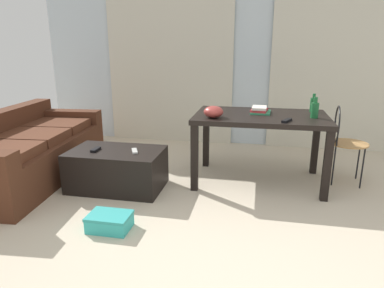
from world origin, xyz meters
The scene contains 16 objects.
ground_plane centered at (0.00, 1.20, 0.00)m, with size 7.69×7.69×0.00m, color beige.
wall_back centered at (0.00, 3.20, 1.24)m, with size 6.29×0.10×2.48m, color silver.
curtains centered at (0.00, 3.12, 1.14)m, with size 4.30×0.03×2.28m.
couch centered at (-2.39, 1.28, 0.30)m, with size 1.09×2.14×0.73m.
coffee_table centered at (-1.28, 1.19, 0.21)m, with size 0.95×0.59×0.41m.
craft_table centered at (0.16, 1.67, 0.65)m, with size 1.37×0.86×0.74m.
wire_chair centered at (1.03, 1.83, 0.52)m, with size 0.40×0.41×0.84m.
bottle_near centered at (0.68, 1.61, 0.83)m, with size 0.07×0.07×0.21m.
bottle_far centered at (0.71, 1.93, 0.83)m, with size 0.07×0.07×0.20m.
bowl centered at (-0.31, 1.43, 0.80)m, with size 0.20×0.20×0.12m, color #9E3833.
book_stack centered at (0.14, 1.76, 0.78)m, with size 0.22×0.26×0.07m.
tv_remote_on_table centered at (0.40, 1.37, 0.76)m, with size 0.04×0.16×0.02m, color black.
scissors centered at (-0.29, 1.84, 0.75)m, with size 0.04×0.10×0.00m.
tv_remote_primary centered at (-1.48, 1.14, 0.42)m, with size 0.05×0.15×0.02m, color black.
tv_remote_secondary centered at (-1.07, 1.18, 0.42)m, with size 0.05×0.16×0.02m, color #B7B7B2.
shoebox centered at (-1.00, 0.38, 0.07)m, with size 0.34×0.24×0.13m.
Camera 1 is at (0.14, -1.93, 1.45)m, focal length 31.99 mm.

